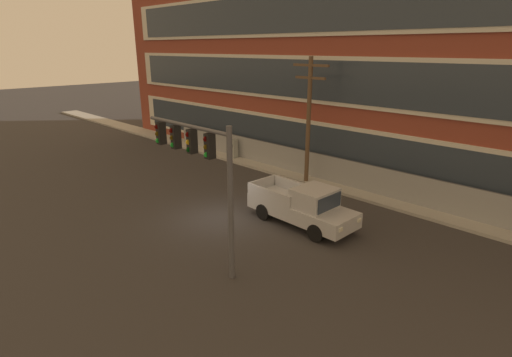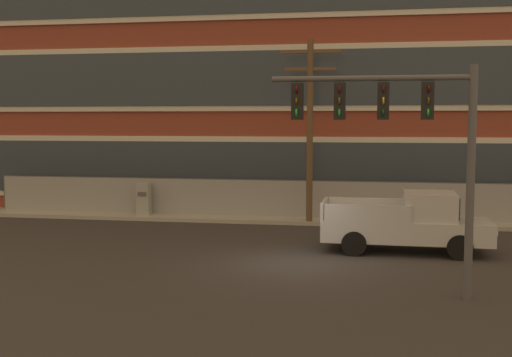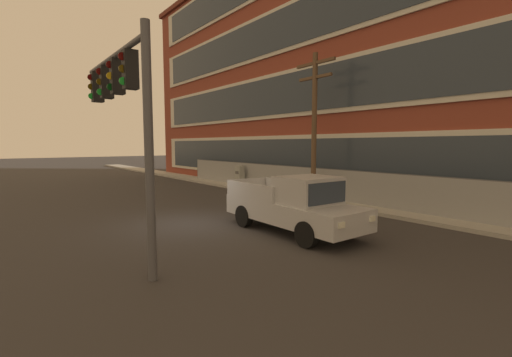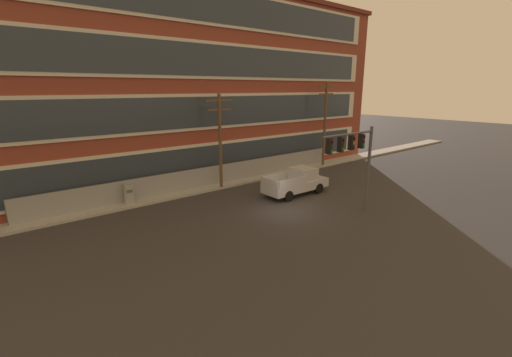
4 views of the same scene
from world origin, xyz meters
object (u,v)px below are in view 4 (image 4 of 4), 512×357
(traffic_signal_mast, at_px, (355,152))
(electrical_cabinet, at_px, (129,195))
(pickup_truck_silver, at_px, (297,182))
(utility_pole_midblock, at_px, (325,121))
(utility_pole_near_corner, at_px, (220,137))

(traffic_signal_mast, xyz_separation_m, electrical_cabinet, (-10.45, 10.92, -3.40))
(pickup_truck_silver, bearing_deg, traffic_signal_mast, -96.61)
(pickup_truck_silver, relative_size, electrical_cabinet, 3.49)
(utility_pole_midblock, relative_size, electrical_cabinet, 5.48)
(utility_pole_near_corner, relative_size, utility_pole_midblock, 0.88)
(pickup_truck_silver, height_order, utility_pole_midblock, utility_pole_midblock)
(utility_pole_midblock, xyz_separation_m, electrical_cabinet, (-20.27, 0.34, -3.98))
(utility_pole_midblock, bearing_deg, pickup_truck_silver, -150.84)
(pickup_truck_silver, bearing_deg, electrical_cabinet, 153.71)
(pickup_truck_silver, distance_m, electrical_cabinet, 12.36)
(pickup_truck_silver, relative_size, utility_pole_midblock, 0.64)
(utility_pole_midblock, bearing_deg, utility_pole_near_corner, -179.28)
(traffic_signal_mast, distance_m, pickup_truck_silver, 6.37)
(traffic_signal_mast, height_order, electrical_cabinet, traffic_signal_mast)
(traffic_signal_mast, relative_size, utility_pole_midblock, 0.65)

